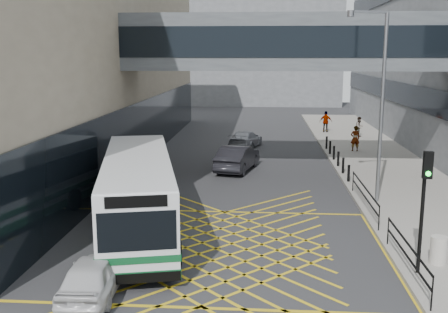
% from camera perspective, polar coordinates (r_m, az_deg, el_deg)
% --- Properties ---
extents(ground, '(120.00, 120.00, 0.00)m').
position_cam_1_polar(ground, '(19.09, -0.91, -10.00)').
color(ground, '#333335').
extents(building_far, '(28.00, 16.00, 18.00)m').
position_cam_1_polar(building_far, '(77.85, 1.64, 12.61)').
color(building_far, slate).
rests_on(building_far, ground).
extents(skybridge, '(20.00, 4.10, 3.00)m').
position_cam_1_polar(skybridge, '(29.78, 7.08, 12.20)').
color(skybridge, '#50555A').
rests_on(skybridge, ground).
extents(pavement, '(6.00, 54.00, 0.16)m').
position_cam_1_polar(pavement, '(34.24, 16.62, -0.84)').
color(pavement, gray).
rests_on(pavement, ground).
extents(box_junction, '(12.00, 9.00, 0.01)m').
position_cam_1_polar(box_junction, '(19.08, -0.91, -9.99)').
color(box_junction, gold).
rests_on(box_junction, ground).
extents(bus, '(4.91, 11.12, 3.04)m').
position_cam_1_polar(bus, '(20.59, -9.35, -3.81)').
color(bus, silver).
rests_on(bus, ground).
extents(car_white, '(1.75, 3.95, 1.24)m').
position_cam_1_polar(car_white, '(15.91, -13.98, -12.37)').
color(car_white, silver).
rests_on(car_white, ground).
extents(car_dark, '(2.97, 5.21, 1.54)m').
position_cam_1_polar(car_dark, '(31.41, 1.48, -0.14)').
color(car_dark, black).
rests_on(car_dark, ground).
extents(car_silver, '(2.75, 4.61, 1.34)m').
position_cam_1_polar(car_silver, '(39.22, 2.33, 1.96)').
color(car_silver, '#9FA0A7').
rests_on(car_silver, ground).
extents(traffic_light, '(0.27, 0.44, 3.89)m').
position_cam_1_polar(traffic_light, '(16.93, 20.98, -3.94)').
color(traffic_light, black).
rests_on(traffic_light, pavement).
extents(street_lamp, '(1.93, 0.73, 8.56)m').
position_cam_1_polar(street_lamp, '(24.53, 16.47, 6.34)').
color(street_lamp, slate).
rests_on(street_lamp, pavement).
extents(litter_bin, '(0.53, 0.53, 0.91)m').
position_cam_1_polar(litter_bin, '(18.60, 22.31, -9.41)').
color(litter_bin, '#ADA89E').
rests_on(litter_bin, pavement).
extents(kerb_railings, '(0.05, 12.54, 1.00)m').
position_cam_1_polar(kerb_railings, '(20.91, 16.68, -6.04)').
color(kerb_railings, black).
rests_on(kerb_railings, pavement).
extents(bollards, '(0.14, 10.14, 0.90)m').
position_cam_1_polar(bollards, '(33.65, 12.10, 0.10)').
color(bollards, black).
rests_on(bollards, pavement).
extents(pedestrian_a, '(0.75, 0.57, 1.78)m').
position_cam_1_polar(pedestrian_a, '(37.97, 14.08, 1.91)').
color(pedestrian_a, gray).
rests_on(pedestrian_a, pavement).
extents(pedestrian_b, '(0.93, 0.83, 1.65)m').
position_cam_1_polar(pedestrian_b, '(44.66, 14.51, 3.13)').
color(pedestrian_b, gray).
rests_on(pedestrian_b, pavement).
extents(pedestrian_c, '(1.16, 0.70, 1.83)m').
position_cam_1_polar(pedestrian_c, '(46.76, 11.03, 3.73)').
color(pedestrian_c, gray).
rests_on(pedestrian_c, pavement).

